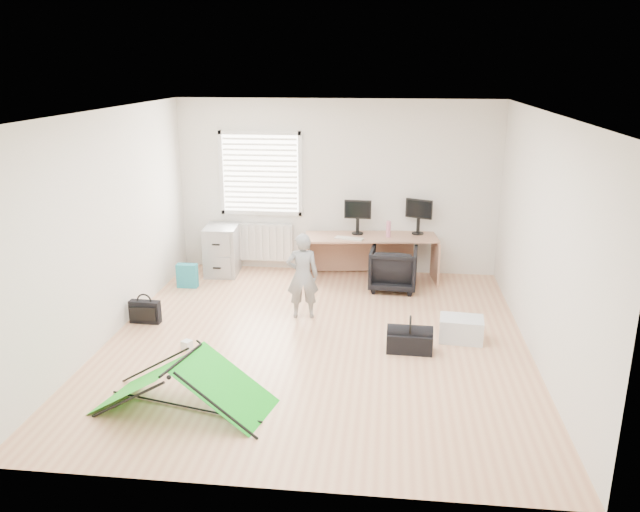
# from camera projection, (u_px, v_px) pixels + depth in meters

# --- Properties ---
(ground) EXTENTS (5.50, 5.50, 0.00)m
(ground) POSITION_uv_depth(u_px,v_px,m) (316.00, 341.00, 7.50)
(ground) COLOR tan
(ground) RESTS_ON ground
(back_wall) EXTENTS (5.00, 0.02, 2.70)m
(back_wall) POSITION_uv_depth(u_px,v_px,m) (337.00, 187.00, 9.72)
(back_wall) COLOR silver
(back_wall) RESTS_ON ground
(window) EXTENTS (1.20, 0.06, 1.20)m
(window) POSITION_uv_depth(u_px,v_px,m) (261.00, 174.00, 9.75)
(window) COLOR silver
(window) RESTS_ON back_wall
(radiator) EXTENTS (1.00, 0.12, 0.60)m
(radiator) POSITION_uv_depth(u_px,v_px,m) (262.00, 242.00, 10.03)
(radiator) COLOR silver
(radiator) RESTS_ON back_wall
(desk) EXTENTS (2.06, 0.87, 0.68)m
(desk) POSITION_uv_depth(u_px,v_px,m) (371.00, 257.00, 9.60)
(desk) COLOR #A7785D
(desk) RESTS_ON ground
(filing_cabinet) EXTENTS (0.54, 0.69, 0.77)m
(filing_cabinet) POSITION_uv_depth(u_px,v_px,m) (222.00, 250.00, 9.83)
(filing_cabinet) COLOR #9FA0A4
(filing_cabinet) RESTS_ON ground
(monitor_left) EXTENTS (0.41, 0.11, 0.39)m
(monitor_left) POSITION_uv_depth(u_px,v_px,m) (358.00, 222.00, 9.56)
(monitor_left) COLOR black
(monitor_left) RESTS_ON desk
(monitor_right) EXTENTS (0.42, 0.25, 0.40)m
(monitor_right) POSITION_uv_depth(u_px,v_px,m) (418.00, 221.00, 9.56)
(monitor_right) COLOR black
(monitor_right) RESTS_ON desk
(keyboard) EXTENTS (0.44, 0.24, 0.02)m
(keyboard) POSITION_uv_depth(u_px,v_px,m) (349.00, 238.00, 9.33)
(keyboard) COLOR beige
(keyboard) RESTS_ON desk
(thermos) EXTENTS (0.09, 0.09, 0.25)m
(thermos) POSITION_uv_depth(u_px,v_px,m) (388.00, 229.00, 9.41)
(thermos) COLOR #C56E89
(thermos) RESTS_ON desk
(office_chair) EXTENTS (0.72, 0.73, 0.63)m
(office_chair) POSITION_uv_depth(u_px,v_px,m) (393.00, 269.00, 9.16)
(office_chair) COLOR black
(office_chair) RESTS_ON ground
(person) EXTENTS (0.46, 0.34, 1.14)m
(person) POSITION_uv_depth(u_px,v_px,m) (303.00, 276.00, 8.06)
(person) COLOR gray
(person) RESTS_ON ground
(kite) EXTENTS (1.78, 1.09, 0.51)m
(kite) POSITION_uv_depth(u_px,v_px,m) (183.00, 384.00, 5.97)
(kite) COLOR #11B918
(kite) RESTS_ON ground
(storage_crate) EXTENTS (0.54, 0.40, 0.29)m
(storage_crate) POSITION_uv_depth(u_px,v_px,m) (461.00, 329.00, 7.49)
(storage_crate) COLOR silver
(storage_crate) RESTS_ON ground
(tote_bag) EXTENTS (0.30, 0.13, 0.36)m
(tote_bag) POSITION_uv_depth(u_px,v_px,m) (187.00, 276.00, 9.27)
(tote_bag) COLOR teal
(tote_bag) RESTS_ON ground
(laptop_bag) EXTENTS (0.40, 0.14, 0.30)m
(laptop_bag) POSITION_uv_depth(u_px,v_px,m) (145.00, 312.00, 8.00)
(laptop_bag) COLOR black
(laptop_bag) RESTS_ON ground
(white_box) EXTENTS (0.14, 0.14, 0.10)m
(white_box) POSITION_uv_depth(u_px,v_px,m) (187.00, 345.00, 7.28)
(white_box) COLOR silver
(white_box) RESTS_ON ground
(duffel_bag) EXTENTS (0.53, 0.28, 0.23)m
(duffel_bag) POSITION_uv_depth(u_px,v_px,m) (410.00, 342.00, 7.21)
(duffel_bag) COLOR black
(duffel_bag) RESTS_ON ground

